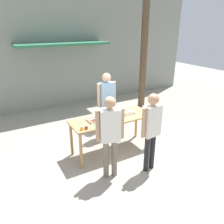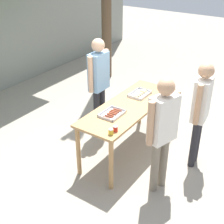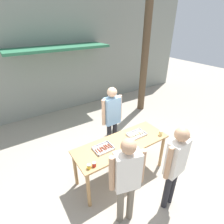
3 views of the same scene
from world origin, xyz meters
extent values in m
plane|color=#A39989|center=(0.00, 0.00, 0.00)|extent=(24.00, 24.00, 0.00)
cube|color=tan|center=(0.00, 0.00, 0.89)|extent=(2.06, 0.74, 0.04)
cylinder|color=tan|center=(-0.96, -0.31, 0.44)|extent=(0.07, 0.07, 0.87)
cylinder|color=tan|center=(0.96, -0.31, 0.44)|extent=(0.07, 0.07, 0.87)
cylinder|color=tan|center=(-0.96, 0.31, 0.44)|extent=(0.07, 0.07, 0.87)
cylinder|color=tan|center=(0.96, 0.31, 0.44)|extent=(0.07, 0.07, 0.87)
cube|color=silver|center=(-0.42, 0.04, 0.92)|extent=(0.39, 0.29, 0.01)
cube|color=silver|center=(-0.42, -0.10, 0.94)|extent=(0.39, 0.01, 0.03)
cube|color=silver|center=(-0.42, 0.19, 0.94)|extent=(0.39, 0.01, 0.03)
cube|color=silver|center=(-0.61, 0.04, 0.94)|extent=(0.01, 0.29, 0.03)
cube|color=silver|center=(-0.24, 0.04, 0.94)|extent=(0.01, 0.29, 0.03)
cylinder|color=brown|center=(-0.58, 0.04, 0.93)|extent=(0.03, 0.14, 0.02)
cylinder|color=brown|center=(-0.52, 0.04, 0.93)|extent=(0.03, 0.14, 0.02)
cylinder|color=brown|center=(-0.47, 0.04, 0.94)|extent=(0.04, 0.13, 0.03)
cylinder|color=brown|center=(-0.42, 0.04, 0.94)|extent=(0.04, 0.13, 0.03)
cylinder|color=brown|center=(-0.37, 0.05, 0.93)|extent=(0.03, 0.15, 0.03)
cylinder|color=brown|center=(-0.33, 0.05, 0.93)|extent=(0.04, 0.15, 0.03)
cylinder|color=brown|center=(-0.27, 0.04, 0.93)|extent=(0.04, 0.15, 0.02)
cube|color=silver|center=(0.44, 0.04, 0.92)|extent=(0.41, 0.28, 0.01)
cube|color=silver|center=(0.44, -0.09, 0.94)|extent=(0.41, 0.01, 0.03)
cube|color=silver|center=(0.44, 0.18, 0.94)|extent=(0.41, 0.01, 0.03)
cube|color=silver|center=(0.24, 0.04, 0.94)|extent=(0.01, 0.28, 0.03)
cube|color=silver|center=(0.64, 0.04, 0.94)|extent=(0.01, 0.28, 0.03)
ellipsoid|color=beige|center=(0.29, 0.05, 0.94)|extent=(0.07, 0.11, 0.05)
ellipsoid|color=beige|center=(0.35, 0.04, 0.94)|extent=(0.07, 0.11, 0.04)
ellipsoid|color=beige|center=(0.41, 0.04, 0.94)|extent=(0.06, 0.10, 0.04)
ellipsoid|color=beige|center=(0.47, 0.04, 0.94)|extent=(0.06, 0.12, 0.04)
ellipsoid|color=beige|center=(0.54, 0.04, 0.95)|extent=(0.06, 0.12, 0.05)
ellipsoid|color=beige|center=(0.60, 0.04, 0.94)|extent=(0.06, 0.11, 0.04)
cylinder|color=gold|center=(-0.89, -0.26, 0.95)|extent=(0.07, 0.07, 0.08)
cylinder|color=#B2B2B7|center=(-0.89, -0.26, 0.99)|extent=(0.07, 0.07, 0.01)
cylinder|color=#B22319|center=(-0.79, -0.26, 0.95)|extent=(0.07, 0.07, 0.08)
cylinder|color=#B2B2B7|center=(-0.79, -0.26, 0.99)|extent=(0.07, 0.07, 0.01)
cylinder|color=#DBC67A|center=(0.89, -0.25, 0.97)|extent=(0.08, 0.08, 0.11)
cylinder|color=#232328|center=(0.21, 0.83, 0.44)|extent=(0.12, 0.12, 0.88)
cylinder|color=#232328|center=(0.39, 0.83, 0.44)|extent=(0.12, 0.12, 0.88)
cube|color=#84B2DB|center=(0.30, 0.83, 1.22)|extent=(0.40, 0.22, 0.69)
sphere|color=#DBAD89|center=(0.30, 0.83, 1.71)|extent=(0.24, 0.24, 0.24)
cylinder|color=#DBAD89|center=(0.06, 0.83, 1.24)|extent=(0.09, 0.09, 0.66)
cylinder|color=#DBAD89|center=(0.55, 0.84, 1.24)|extent=(0.09, 0.09, 0.66)
cylinder|color=#756B5B|center=(-0.45, -0.89, 0.43)|extent=(0.12, 0.12, 0.85)
cylinder|color=#756B5B|center=(-0.63, -0.84, 0.43)|extent=(0.12, 0.12, 0.85)
cube|color=silver|center=(-0.54, -0.87, 1.19)|extent=(0.45, 0.32, 0.68)
sphere|color=tan|center=(-0.54, -0.87, 1.66)|extent=(0.23, 0.23, 0.23)
cylinder|color=tan|center=(-0.31, -0.94, 1.21)|extent=(0.09, 0.09, 0.64)
cylinder|color=tan|center=(-0.78, -0.80, 1.21)|extent=(0.09, 0.09, 0.64)
cylinder|color=#232328|center=(0.41, -1.08, 0.42)|extent=(0.11, 0.11, 0.85)
cylinder|color=#232328|center=(0.24, -1.10, 0.42)|extent=(0.11, 0.11, 0.85)
cube|color=silver|center=(0.32, -1.09, 1.18)|extent=(0.39, 0.24, 0.67)
sphere|color=tan|center=(0.32, -1.09, 1.65)|extent=(0.23, 0.23, 0.23)
cylinder|color=tan|center=(0.55, -1.07, 1.20)|extent=(0.08, 0.08, 0.64)
cylinder|color=tan|center=(0.09, -1.11, 1.20)|extent=(0.08, 0.08, 0.64)
camera|label=1|loc=(-2.42, -4.24, 3.03)|focal=35.00mm
camera|label=2|loc=(-3.92, -2.34, 3.29)|focal=50.00mm
camera|label=3|loc=(-1.78, -2.33, 3.22)|focal=28.00mm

